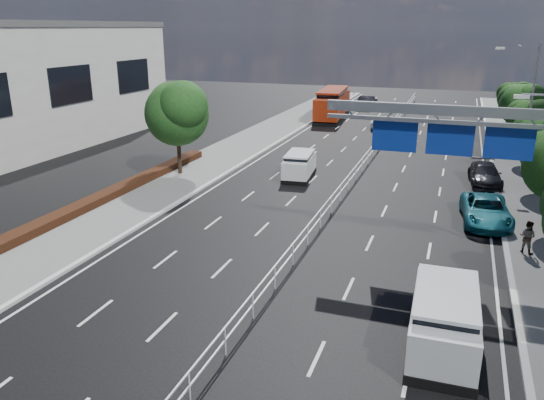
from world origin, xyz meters
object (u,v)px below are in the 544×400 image
(silver_minivan, at_px, (444,320))
(parked_car_teal, at_px, (486,210))
(near_car_dark, at_px, (367,102))
(near_car_silver, at_px, (380,122))
(parked_car_dark, at_px, (485,174))
(overhead_gantry, at_px, (469,134))
(white_minivan, at_px, (299,165))
(pedestrian_b, at_px, (527,237))
(red_bus, at_px, (333,103))

(silver_minivan, distance_m, parked_car_teal, 12.98)
(parked_car_teal, bearing_deg, near_car_dark, 103.59)
(near_car_silver, height_order, parked_car_dark, parked_car_dark)
(overhead_gantry, xyz_separation_m, white_minivan, (-10.58, 10.13, -4.73))
(parked_car_dark, distance_m, pedestrian_b, 11.90)
(overhead_gantry, relative_size, parked_car_dark, 2.20)
(white_minivan, height_order, silver_minivan, silver_minivan)
(near_car_silver, height_order, parked_car_teal, parked_car_teal)
(parked_car_teal, height_order, parked_car_dark, parked_car_teal)
(near_car_dark, bearing_deg, white_minivan, 96.30)
(overhead_gantry, height_order, parked_car_dark, overhead_gantry)
(near_car_silver, relative_size, pedestrian_b, 2.58)
(white_minivan, relative_size, red_bus, 0.38)
(overhead_gantry, relative_size, near_car_silver, 2.59)
(white_minivan, relative_size, silver_minivan, 0.86)
(overhead_gantry, height_order, near_car_silver, overhead_gantry)
(near_car_dark, xyz_separation_m, parked_car_teal, (13.23, -39.90, -0.09))
(white_minivan, distance_m, near_car_silver, 20.90)
(white_minivan, height_order, pedestrian_b, white_minivan)
(overhead_gantry, relative_size, white_minivan, 2.41)
(red_bus, distance_m, near_car_dark, 9.64)
(overhead_gantry, bearing_deg, white_minivan, 136.24)
(parked_car_dark, bearing_deg, silver_minivan, -100.05)
(parked_car_teal, bearing_deg, white_minivan, 151.35)
(red_bus, bearing_deg, pedestrian_b, -68.24)
(parked_car_teal, xyz_separation_m, pedestrian_b, (1.63, -3.91, 0.19))
(near_car_silver, height_order, pedestrian_b, pedestrian_b)
(red_bus, relative_size, near_car_dark, 2.33)
(red_bus, bearing_deg, white_minivan, -86.59)
(pedestrian_b, bearing_deg, parked_car_dark, -55.09)
(parked_car_teal, bearing_deg, overhead_gantry, -111.04)
(near_car_silver, distance_m, parked_car_teal, 27.75)
(white_minivan, height_order, near_car_dark, white_minivan)
(near_car_dark, bearing_deg, overhead_gantry, 109.05)
(overhead_gantry, height_order, red_bus, overhead_gantry)
(near_car_dark, bearing_deg, parked_car_dark, 116.93)
(white_minivan, xyz_separation_m, red_bus, (-3.66, 25.31, 0.86))
(red_bus, height_order, silver_minivan, red_bus)
(near_car_silver, relative_size, silver_minivan, 0.80)
(silver_minivan, distance_m, pedestrian_b, 9.54)
(parked_car_teal, relative_size, pedestrian_b, 3.35)
(near_car_silver, relative_size, parked_car_teal, 0.77)
(red_bus, distance_m, parked_car_dark, 27.70)
(overhead_gantry, bearing_deg, near_car_silver, 104.73)
(overhead_gantry, xyz_separation_m, parked_car_dark, (1.56, 12.71, -4.93))
(white_minivan, distance_m, parked_car_dark, 12.41)
(near_car_dark, xyz_separation_m, silver_minivan, (11.59, -52.77, 0.20))
(red_bus, height_order, pedestrian_b, red_bus)
(overhead_gantry, distance_m, near_car_dark, 46.50)
(near_car_dark, bearing_deg, parked_car_teal, 112.58)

